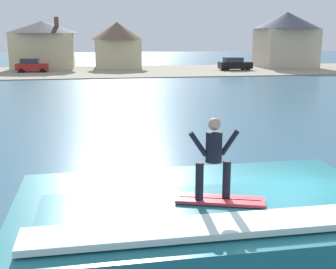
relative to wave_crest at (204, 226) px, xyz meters
name	(u,v)px	position (x,y,z in m)	size (l,w,h in m)	color
ground_plane	(279,243)	(1.87, 0.24, -0.68)	(260.00, 260.00, 0.00)	#345E77
wave_crest	(204,226)	(0.00, 0.00, 0.00)	(7.91, 4.80, 1.44)	#21717D
surfboard	(220,200)	(0.17, -0.53, 0.79)	(1.81, 1.03, 0.06)	#D8333F
surfer	(214,155)	(0.03, -0.50, 1.72)	(1.02, 0.32, 1.63)	black
shoreline_bank	(120,71)	(1.87, 51.45, -0.63)	(120.00, 20.61, 0.11)	gray
car_near_shore	(32,66)	(-9.62, 51.48, 0.27)	(4.13, 2.29, 1.86)	red
car_far_shore	(235,64)	(17.76, 49.89, 0.27)	(4.53, 2.21, 1.86)	black
house_with_chimney	(43,43)	(-8.67, 58.60, 3.10)	(10.74, 10.74, 7.41)	beige
house_gabled_white	(286,37)	(27.37, 54.51, 4.00)	(9.88, 9.88, 8.30)	beige
house_small_cottage	(117,43)	(2.06, 57.50, 3.10)	(8.06, 8.06, 6.79)	beige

